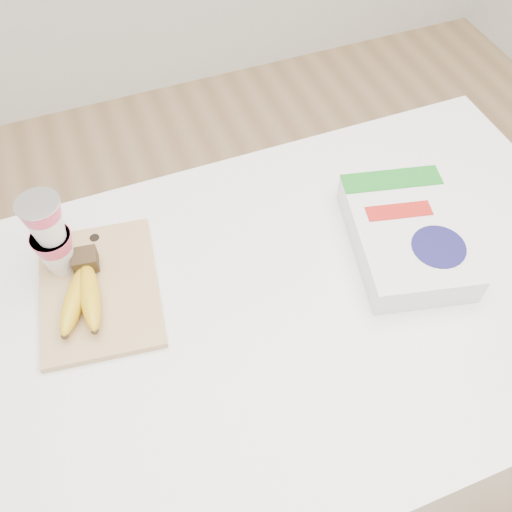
% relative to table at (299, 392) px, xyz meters
% --- Properties ---
extents(room, '(4.00, 4.00, 4.00)m').
position_rel_table_xyz_m(room, '(0.00, 0.00, 0.88)').
color(room, tan).
rests_on(room, ground).
extents(table, '(1.25, 0.83, 0.94)m').
position_rel_table_xyz_m(table, '(0.00, 0.00, 0.00)').
color(table, white).
rests_on(table, ground).
extents(cutting_board, '(0.27, 0.33, 0.02)m').
position_rel_table_xyz_m(cutting_board, '(-0.39, 0.16, 0.48)').
color(cutting_board, tan).
rests_on(cutting_board, table).
extents(bananas, '(0.11, 0.20, 0.06)m').
position_rel_table_xyz_m(bananas, '(-0.42, 0.14, 0.51)').
color(bananas, '#382816').
rests_on(bananas, cutting_board).
extents(yogurt_stack, '(0.08, 0.08, 0.19)m').
position_rel_table_xyz_m(yogurt_stack, '(-0.44, 0.23, 0.58)').
color(yogurt_stack, white).
rests_on(yogurt_stack, cutting_board).
extents(cereal_box, '(0.28, 0.35, 0.07)m').
position_rel_table_xyz_m(cereal_box, '(0.22, 0.04, 0.50)').
color(cereal_box, white).
rests_on(cereal_box, table).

